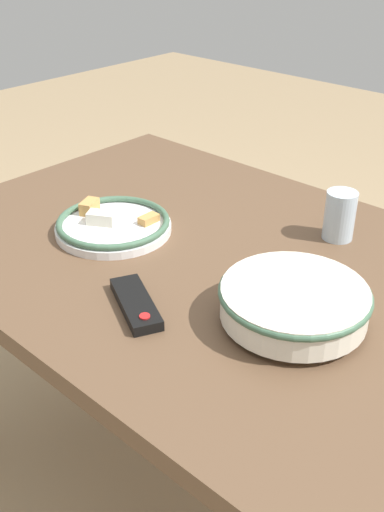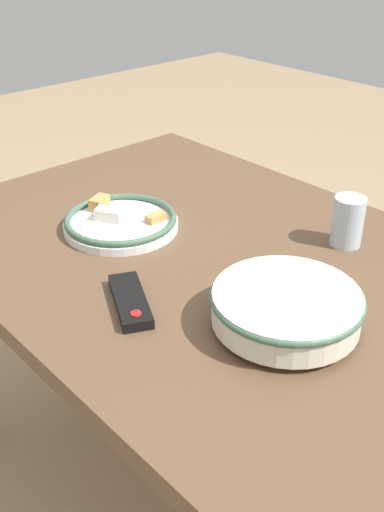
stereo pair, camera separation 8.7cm
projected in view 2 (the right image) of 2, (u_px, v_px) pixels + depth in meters
ground_plane at (204, 488)px, 1.62m from camera, size 8.00×8.00×0.00m
dining_table at (207, 287)px, 1.30m from camera, size 1.25×0.88×0.74m
noodle_bowl at (286, 307)px, 1.01m from camera, size 0.26×0.26×0.07m
food_plate at (120, 221)px, 1.33m from camera, size 0.26×0.26×0.05m
tv_remote at (130, 301)px, 1.08m from camera, size 0.17×0.12×0.02m
drinking_glass at (348, 221)px, 1.25m from camera, size 0.07×0.07×0.11m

